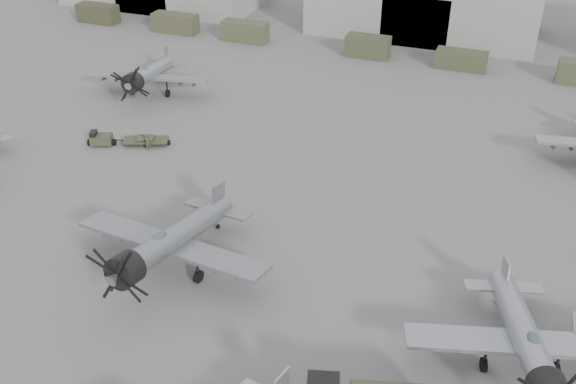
% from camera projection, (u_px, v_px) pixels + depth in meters
% --- Properties ---
extents(ground, '(220.00, 220.00, 0.00)m').
position_uv_depth(ground, '(199.00, 370.00, 34.13)').
color(ground, '#565654').
rests_on(ground, ground).
extents(support_truck_0, '(5.57, 2.20, 2.39)m').
position_uv_depth(support_truck_0, '(98.00, 13.00, 85.83)').
color(support_truck_0, '#383824').
rests_on(support_truck_0, ground).
extents(support_truck_1, '(5.91, 2.20, 2.36)m').
position_uv_depth(support_truck_1, '(175.00, 23.00, 82.24)').
color(support_truck_1, '#43422B').
rests_on(support_truck_1, ground).
extents(support_truck_2, '(5.70, 2.20, 2.43)m').
position_uv_depth(support_truck_2, '(245.00, 31.00, 79.22)').
color(support_truck_2, '#44472E').
rests_on(support_truck_2, ground).
extents(support_truck_3, '(5.07, 2.20, 2.47)m').
position_uv_depth(support_truck_3, '(368.00, 46.00, 74.43)').
color(support_truck_3, '#3D4029').
rests_on(support_truck_3, ground).
extents(support_truck_4, '(5.59, 2.20, 2.02)m').
position_uv_depth(support_truck_4, '(461.00, 60.00, 71.28)').
color(support_truck_4, '#3E402A').
rests_on(support_truck_4, ground).
extents(aircraft_mid_1, '(13.33, 11.99, 5.30)m').
position_uv_depth(aircraft_mid_1, '(168.00, 243.00, 39.75)').
color(aircraft_mid_1, gray).
rests_on(aircraft_mid_1, ground).
extents(aircraft_mid_2, '(12.38, 11.15, 4.94)m').
position_uv_depth(aircraft_mid_2, '(527.00, 343.00, 32.73)').
color(aircraft_mid_2, gray).
rests_on(aircraft_mid_2, ground).
extents(aircraft_far_0, '(12.56, 11.30, 4.98)m').
position_uv_depth(aircraft_far_0, '(147.00, 75.00, 64.07)').
color(aircraft_far_0, '#92949A').
rests_on(aircraft_far_0, ground).
extents(tug_trailer, '(6.69, 3.66, 1.35)m').
position_uv_depth(tug_trailer, '(118.00, 140.00, 55.85)').
color(tug_trailer, '#363A26').
rests_on(tug_trailer, ground).
extents(ground_crew, '(0.37, 0.56, 1.54)m').
position_uv_depth(ground_crew, '(148.00, 142.00, 54.88)').
color(ground_crew, '#3D412A').
rests_on(ground_crew, ground).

